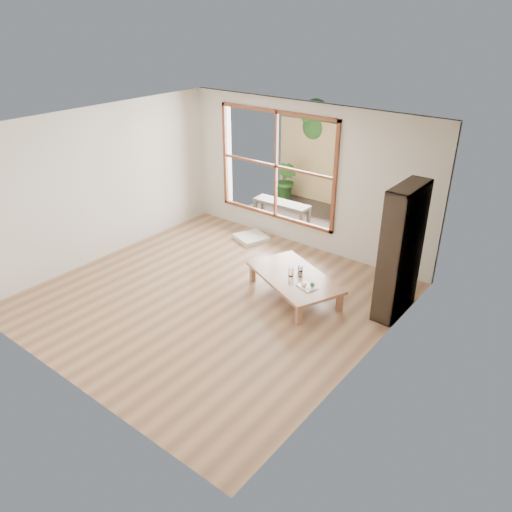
# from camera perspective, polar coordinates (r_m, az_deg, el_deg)

# --- Properties ---
(ground) EXTENTS (5.00, 5.00, 0.00)m
(ground) POSITION_cam_1_polar(r_m,az_deg,el_deg) (7.75, -4.81, -4.68)
(ground) COLOR #A67D53
(ground) RESTS_ON ground
(low_table) EXTENTS (1.75, 1.41, 0.34)m
(low_table) POSITION_cam_1_polar(r_m,az_deg,el_deg) (7.65, 4.38, -2.54)
(low_table) COLOR #A16F4E
(low_table) RESTS_ON ground
(floor_cushion) EXTENTS (0.68, 0.68, 0.08)m
(floor_cushion) POSITION_cam_1_polar(r_m,az_deg,el_deg) (9.56, -0.53, 2.11)
(floor_cushion) COLOR silver
(floor_cushion) RESTS_ON ground
(bookshelf) EXTENTS (0.31, 0.87, 1.94)m
(bookshelf) POSITION_cam_1_polar(r_m,az_deg,el_deg) (7.21, 16.21, 0.48)
(bookshelf) COLOR black
(bookshelf) RESTS_ON ground
(glass_tall) EXTENTS (0.08, 0.08, 0.14)m
(glass_tall) POSITION_cam_1_polar(r_m,az_deg,el_deg) (7.59, 4.03, -1.81)
(glass_tall) COLOR silver
(glass_tall) RESTS_ON low_table
(glass_mid) EXTENTS (0.06, 0.06, 0.09)m
(glass_mid) POSITION_cam_1_polar(r_m,az_deg,el_deg) (7.60, 5.14, -2.06)
(glass_mid) COLOR silver
(glass_mid) RESTS_ON low_table
(glass_short) EXTENTS (0.08, 0.08, 0.10)m
(glass_short) POSITION_cam_1_polar(r_m,az_deg,el_deg) (7.71, 5.09, -1.56)
(glass_short) COLOR silver
(glass_short) RESTS_ON low_table
(glass_small) EXTENTS (0.06, 0.06, 0.07)m
(glass_small) POSITION_cam_1_polar(r_m,az_deg,el_deg) (7.70, 5.01, -1.72)
(glass_small) COLOR silver
(glass_small) RESTS_ON low_table
(food_tray) EXTENTS (0.32, 0.27, 0.09)m
(food_tray) POSITION_cam_1_polar(r_m,az_deg,el_deg) (7.34, 5.94, -3.45)
(food_tray) COLOR white
(food_tray) RESTS_ON low_table
(deck) EXTENTS (2.80, 2.00, 0.05)m
(deck) POSITION_cam_1_polar(r_m,az_deg,el_deg) (10.61, 5.84, 4.33)
(deck) COLOR #352C26
(deck) RESTS_ON ground
(garden_bench) EXTENTS (1.23, 0.39, 0.39)m
(garden_bench) POSITION_cam_1_polar(r_m,az_deg,el_deg) (10.32, 2.95, 5.88)
(garden_bench) COLOR black
(garden_bench) RESTS_ON deck
(bamboo_fence) EXTENTS (2.80, 0.06, 1.80)m
(bamboo_fence) POSITION_cam_1_polar(r_m,az_deg,el_deg) (11.12, 8.90, 10.15)
(bamboo_fence) COLOR tan
(bamboo_fence) RESTS_ON ground
(shrub_right) EXTENTS (0.92, 0.85, 0.87)m
(shrub_right) POSITION_cam_1_polar(r_m,az_deg,el_deg) (10.50, 12.58, 6.28)
(shrub_right) COLOR #316023
(shrub_right) RESTS_ON deck
(shrub_left) EXTENTS (0.58, 0.50, 0.92)m
(shrub_left) POSITION_cam_1_polar(r_m,az_deg,el_deg) (11.38, 3.48, 8.61)
(shrub_left) COLOR #316023
(shrub_left) RESTS_ON deck
(garden_tree) EXTENTS (1.04, 0.85, 2.22)m
(garden_tree) POSITION_cam_1_polar(r_m,az_deg,el_deg) (11.53, 6.93, 14.59)
(garden_tree) COLOR #4C3D2D
(garden_tree) RESTS_ON ground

